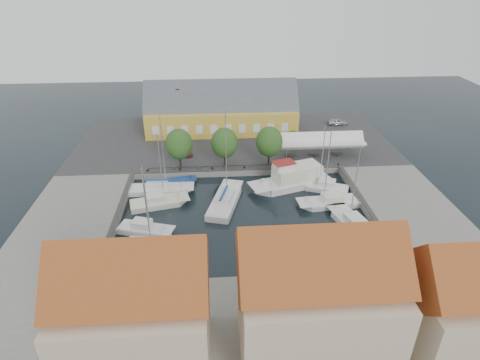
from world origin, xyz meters
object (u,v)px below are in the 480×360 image
at_px(east_boat_c, 353,225).
at_px(launch_sw, 122,273).
at_px(car_silver, 337,122).
at_px(center_sailboat, 225,202).
at_px(tent_canopy, 321,141).
at_px(launch_nw, 181,182).
at_px(warehouse, 218,112).
at_px(west_boat_a, 160,190).
at_px(west_boat_b, 158,203).
at_px(west_boat_d, 144,250).
at_px(east_boat_b, 329,203).
at_px(west_boat_c, 145,230).
at_px(trawler, 293,180).
at_px(car_red, 184,151).
at_px(east_boat_a, 324,188).

relative_size(east_boat_c, launch_sw, 2.59).
bearing_deg(car_silver, center_sailboat, 140.50).
distance_m(tent_canopy, center_sailboat, 20.90).
height_order(car_silver, launch_nw, car_silver).
distance_m(warehouse, west_boat_a, 24.42).
bearing_deg(tent_canopy, west_boat_b, -154.53).
bearing_deg(west_boat_d, car_silver, 48.00).
xyz_separation_m(east_boat_b, launch_sw, (-25.91, -12.19, -0.17)).
bearing_deg(east_boat_b, launch_sw, -154.80).
xyz_separation_m(west_boat_a, west_boat_c, (-0.85, -10.08, -0.01)).
height_order(warehouse, trawler, warehouse).
bearing_deg(tent_canopy, warehouse, 140.14).
xyz_separation_m(car_red, west_boat_b, (-2.91, -14.43, -1.35)).
xyz_separation_m(center_sailboat, west_boat_c, (-10.17, -5.92, -0.10)).
bearing_deg(center_sailboat, east_boat_c, -22.68).
bearing_deg(launch_nw, warehouse, 72.52).
distance_m(trawler, west_boat_a, 19.63).
bearing_deg(east_boat_a, east_boat_c, -82.73).
height_order(trawler, west_boat_c, west_boat_c).
bearing_deg(west_boat_b, center_sailboat, -2.64).
bearing_deg(car_silver, east_boat_a, 161.49).
height_order(west_boat_b, launch_sw, west_boat_b).
height_order(center_sailboat, trawler, center_sailboat).
bearing_deg(tent_canopy, east_boat_b, -98.41).
xyz_separation_m(car_red, east_boat_b, (20.60, -16.06, -1.35)).
bearing_deg(trawler, east_boat_a, -19.32).
bearing_deg(east_boat_c, launch_nw, 148.92).
xyz_separation_m(center_sailboat, east_boat_a, (14.69, 3.01, -0.10)).
bearing_deg(west_boat_c, car_silver, 44.30).
xyz_separation_m(east_boat_a, west_boat_b, (-23.89, -2.58, -0.00)).
height_order(east_boat_a, west_boat_b, west_boat_b).
bearing_deg(west_boat_a, car_silver, 34.73).
bearing_deg(east_boat_c, west_boat_d, -172.79).
xyz_separation_m(warehouse, launch_sw, (-11.36, -39.85, -4.34)).
distance_m(car_silver, center_sailboat, 35.66).
bearing_deg(car_red, launch_nw, -119.95).
xyz_separation_m(tent_canopy, west_boat_d, (-26.02, -22.49, -3.41)).
relative_size(east_boat_c, west_boat_d, 1.00).
relative_size(tent_canopy, west_boat_d, 1.23).
xyz_separation_m(car_red, launch_nw, (-0.14, -8.03, -1.53)).
relative_size(west_boat_a, west_boat_b, 1.11).
height_order(car_silver, east_boat_c, east_boat_c).
xyz_separation_m(center_sailboat, east_boat_c, (15.92, -6.65, -0.10)).
distance_m(car_red, west_boat_b, 14.78).
distance_m(car_red, west_boat_d, 25.01).
xyz_separation_m(tent_canopy, east_boat_b, (-2.04, -13.80, -3.42)).
distance_m(car_silver, launch_sw, 53.39).
bearing_deg(east_boat_c, east_boat_a, 97.27).
bearing_deg(warehouse, launch_nw, -107.48).
height_order(east_boat_c, west_boat_d, west_boat_d).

